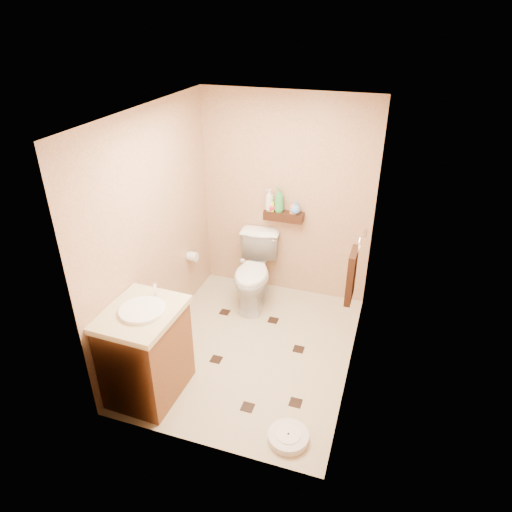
% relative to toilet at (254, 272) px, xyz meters
% --- Properties ---
extents(ground, '(2.50, 2.50, 0.00)m').
position_rel_toilet_xyz_m(ground, '(0.25, -0.83, -0.41)').
color(ground, '#C7B191').
rests_on(ground, ground).
extents(wall_back, '(2.00, 0.04, 2.40)m').
position_rel_toilet_xyz_m(wall_back, '(0.25, 0.42, 0.79)').
color(wall_back, tan).
rests_on(wall_back, ground).
extents(wall_front, '(2.00, 0.04, 2.40)m').
position_rel_toilet_xyz_m(wall_front, '(0.25, -2.08, 0.79)').
color(wall_front, tan).
rests_on(wall_front, ground).
extents(wall_left, '(0.04, 2.50, 2.40)m').
position_rel_toilet_xyz_m(wall_left, '(-0.75, -0.83, 0.79)').
color(wall_left, tan).
rests_on(wall_left, ground).
extents(wall_right, '(0.04, 2.50, 2.40)m').
position_rel_toilet_xyz_m(wall_right, '(1.25, -0.83, 0.79)').
color(wall_right, tan).
rests_on(wall_right, ground).
extents(ceiling, '(2.00, 2.50, 0.02)m').
position_rel_toilet_xyz_m(ceiling, '(0.25, -0.83, 1.99)').
color(ceiling, silver).
rests_on(ceiling, wall_back).
extents(wall_shelf, '(0.46, 0.14, 0.10)m').
position_rel_toilet_xyz_m(wall_shelf, '(0.25, 0.34, 0.61)').
color(wall_shelf, '#351A0E').
rests_on(wall_shelf, wall_back).
extents(floor_accents, '(1.23, 1.41, 0.01)m').
position_rel_toilet_xyz_m(floor_accents, '(0.34, -0.90, -0.41)').
color(floor_accents, black).
rests_on(floor_accents, ground).
extents(toilet, '(0.55, 0.86, 0.82)m').
position_rel_toilet_xyz_m(toilet, '(0.00, 0.00, 0.00)').
color(toilet, white).
rests_on(toilet, ground).
extents(vanity, '(0.63, 0.75, 1.03)m').
position_rel_toilet_xyz_m(vanity, '(-0.45, -1.67, 0.05)').
color(vanity, brown).
rests_on(vanity, ground).
extents(bathroom_scale, '(0.35, 0.35, 0.07)m').
position_rel_toilet_xyz_m(bathroom_scale, '(0.90, -1.82, -0.38)').
color(bathroom_scale, silver).
rests_on(bathroom_scale, ground).
extents(toilet_brush, '(0.10, 0.10, 0.44)m').
position_rel_toilet_xyz_m(toilet_brush, '(-0.22, 0.24, -0.26)').
color(toilet_brush, '#175C5F').
rests_on(toilet_brush, ground).
extents(towel_ring, '(0.12, 0.30, 0.76)m').
position_rel_toilet_xyz_m(towel_ring, '(1.16, -0.58, 0.53)').
color(towel_ring, silver).
rests_on(towel_ring, wall_right).
extents(toilet_paper, '(0.12, 0.11, 0.12)m').
position_rel_toilet_xyz_m(toilet_paper, '(-0.69, -0.18, 0.19)').
color(toilet_paper, silver).
rests_on(toilet_paper, wall_left).
extents(bottle_a, '(0.14, 0.14, 0.26)m').
position_rel_toilet_xyz_m(bottle_a, '(0.07, 0.34, 0.79)').
color(bottle_a, silver).
rests_on(bottle_a, wall_shelf).
extents(bottle_b, '(0.08, 0.08, 0.16)m').
position_rel_toilet_xyz_m(bottle_b, '(0.09, 0.34, 0.74)').
color(bottle_b, '#F8F934').
rests_on(bottle_b, wall_shelf).
extents(bottle_c, '(0.12, 0.12, 0.13)m').
position_rel_toilet_xyz_m(bottle_c, '(0.09, 0.34, 0.72)').
color(bottle_c, red).
rests_on(bottle_c, wall_shelf).
extents(bottle_d, '(0.15, 0.15, 0.28)m').
position_rel_toilet_xyz_m(bottle_d, '(0.19, 0.34, 0.80)').
color(bottle_d, green).
rests_on(bottle_d, wall_shelf).
extents(bottle_e, '(0.08, 0.08, 0.15)m').
position_rel_toilet_xyz_m(bottle_e, '(0.36, 0.34, 0.73)').
color(bottle_e, '#FF8154').
rests_on(bottle_e, wall_shelf).
extents(bottle_f, '(0.17, 0.17, 0.15)m').
position_rel_toilet_xyz_m(bottle_f, '(0.38, 0.34, 0.74)').
color(bottle_f, '#5791DB').
rests_on(bottle_f, wall_shelf).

